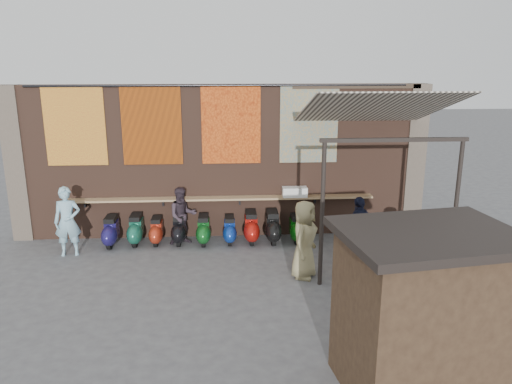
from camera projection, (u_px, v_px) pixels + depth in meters
ground at (221, 275)px, 11.05m from camera, size 70.00×70.00×0.00m
brick_wall at (220, 162)px, 13.13m from camera, size 10.00×0.40×4.00m
pier_left at (18, 164)px, 12.82m from camera, size 0.50×0.50×4.00m
pier_right at (413, 159)px, 13.44m from camera, size 0.50×0.50×4.00m
eating_counter at (221, 198)px, 13.01m from camera, size 8.00×0.32×0.05m
shelf_box at (295, 192)px, 13.05m from camera, size 0.64×0.29×0.25m
tapestry_redgold at (75, 126)px, 12.44m from camera, size 1.50×0.02×2.00m
tapestry_sun at (152, 125)px, 12.55m from camera, size 1.50×0.02×2.00m
tapestry_orange at (231, 125)px, 12.67m from camera, size 1.50×0.02×2.00m
tapestry_multi at (309, 124)px, 12.79m from camera, size 1.50×0.02×2.00m
hang_rail at (219, 85)px, 12.39m from camera, size 9.50×0.06×0.06m
scooter_stool_0 at (111, 232)px, 12.67m from camera, size 0.36×0.79×0.75m
scooter_stool_1 at (136, 230)px, 12.79m from camera, size 0.36×0.80×0.76m
scooter_stool_2 at (157, 231)px, 12.82m from camera, size 0.32×0.72×0.68m
scooter_stool_3 at (179, 229)px, 12.85m from camera, size 0.35×0.79×0.75m
scooter_stool_4 at (204, 230)px, 12.81m from camera, size 0.35×0.77×0.74m
scooter_stool_5 at (230, 230)px, 12.88m from camera, size 0.32×0.72×0.68m
scooter_stool_6 at (251, 227)px, 12.92m from camera, size 0.38×0.84×0.80m
scooter_stool_7 at (273, 227)px, 12.93m from camera, size 0.38×0.85×0.81m
scooter_stool_8 at (296, 229)px, 12.97m from camera, size 0.33×0.73×0.69m
diner_left at (68, 221)px, 11.96m from camera, size 0.68×0.50×1.70m
diner_right at (182, 216)px, 12.72m from camera, size 0.86×0.75×1.49m
shopper_navy at (359, 227)px, 11.83m from camera, size 0.94×0.82×1.52m
shopper_grey at (447, 255)px, 10.18m from camera, size 1.11×0.88×1.50m
shopper_tan at (304, 239)px, 10.75m from camera, size 0.87×1.00×1.73m
market_stall at (422, 316)px, 7.00m from camera, size 2.33×1.89×2.30m
stall_roof at (430, 235)px, 6.68m from camera, size 2.62×2.16×0.12m
stall_sign at (397, 259)px, 7.64m from camera, size 1.19×0.22×0.50m
stall_shelf at (393, 308)px, 7.86m from camera, size 1.76×0.36×0.06m
awning_canvas at (374, 108)px, 11.19m from camera, size 3.20×3.28×0.97m
awning_ledger at (357, 86)px, 12.62m from camera, size 3.30×0.08×0.12m
awning_header at (395, 140)px, 9.87m from camera, size 3.00×0.08×0.08m
awning_post_left at (322, 215)px, 10.19m from camera, size 0.09×0.09×3.10m
awning_post_right at (455, 212)px, 10.36m from camera, size 0.09×0.09×3.10m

